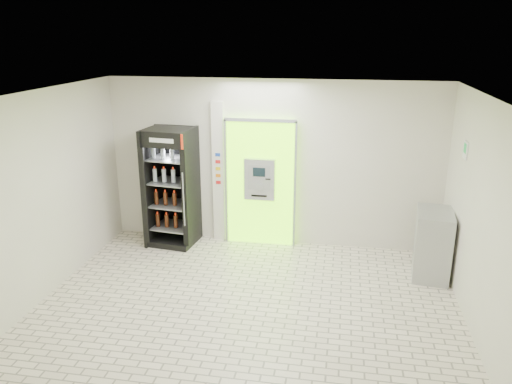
# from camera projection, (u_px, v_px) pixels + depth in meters

# --- Properties ---
(ground) EXTENTS (6.00, 6.00, 0.00)m
(ground) POSITION_uv_depth(u_px,v_px,m) (246.00, 310.00, 7.06)
(ground) COLOR beige
(ground) RESTS_ON ground
(room_shell) EXTENTS (6.00, 6.00, 6.00)m
(room_shell) POSITION_uv_depth(u_px,v_px,m) (245.00, 186.00, 6.50)
(room_shell) COLOR silver
(room_shell) RESTS_ON ground
(atm_assembly) EXTENTS (1.30, 0.24, 2.33)m
(atm_assembly) POSITION_uv_depth(u_px,v_px,m) (260.00, 182.00, 9.00)
(atm_assembly) COLOR #80FD0D
(atm_assembly) RESTS_ON ground
(pillar) EXTENTS (0.22, 0.11, 2.60)m
(pillar) POSITION_uv_depth(u_px,v_px,m) (219.00, 173.00, 9.12)
(pillar) COLOR silver
(pillar) RESTS_ON ground
(beverage_cooler) EXTENTS (0.89, 0.83, 2.15)m
(beverage_cooler) POSITION_uv_depth(u_px,v_px,m) (172.00, 189.00, 9.05)
(beverage_cooler) COLOR black
(beverage_cooler) RESTS_ON ground
(steel_cabinet) EXTENTS (0.64, 0.87, 1.09)m
(steel_cabinet) POSITION_uv_depth(u_px,v_px,m) (433.00, 244.00, 7.91)
(steel_cabinet) COLOR #9EA0A5
(steel_cabinet) RESTS_ON ground
(exit_sign) EXTENTS (0.02, 0.22, 0.26)m
(exit_sign) POSITION_uv_depth(u_px,v_px,m) (466.00, 150.00, 7.23)
(exit_sign) COLOR white
(exit_sign) RESTS_ON room_shell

